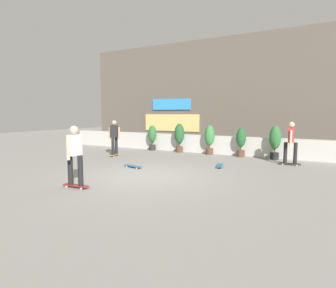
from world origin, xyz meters
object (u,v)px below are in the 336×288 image
object	(u,v)px
potted_plant_1	(179,136)
potted_plant_3	(241,141)
potted_plant_2	(210,138)
potted_plant_0	(152,136)
skater_foreground	(75,154)
skater_mid_plaza	(114,136)
skateboard_aside	(220,165)
potted_plant_4	(275,140)
skateboard_near_camera	(133,166)
skater_far_right	(291,141)

from	to	relation	value
potted_plant_1	potted_plant_3	world-z (taller)	potted_plant_1
potted_plant_2	potted_plant_0	bearing A→B (deg)	180.00
potted_plant_3	skater_foreground	world-z (taller)	skater_foreground
skater_mid_plaza	skateboard_aside	xyz separation A→B (m)	(5.29, -0.26, -0.88)
potted_plant_4	skateboard_aside	distance (m)	3.38
skateboard_aside	skateboard_near_camera	bearing A→B (deg)	-148.68
potted_plant_3	potted_plant_4	bearing A→B (deg)	-0.00
potted_plant_0	potted_plant_2	xyz separation A→B (m)	(3.32, 0.00, 0.06)
potted_plant_0	skateboard_near_camera	distance (m)	5.11
skateboard_aside	skater_far_right	bearing A→B (deg)	37.36
skater_mid_plaza	skateboard_near_camera	world-z (taller)	skater_mid_plaza
potted_plant_4	skateboard_near_camera	size ratio (longest dim) A/B	1.80
potted_plant_2	skateboard_near_camera	xyz separation A→B (m)	(-1.26, -4.62, -0.78)
potted_plant_0	potted_plant_1	xyz separation A→B (m)	(1.66, -0.00, 0.09)
skater_mid_plaza	skateboard_aside	world-z (taller)	skater_mid_plaza
potted_plant_0	potted_plant_3	bearing A→B (deg)	0.00
potted_plant_1	skater_foreground	size ratio (longest dim) A/B	0.88
potted_plant_1	potted_plant_4	size ratio (longest dim) A/B	1.01
potted_plant_3	skateboard_near_camera	bearing A→B (deg)	-121.28
potted_plant_3	skater_mid_plaza	bearing A→B (deg)	-153.40
skater_foreground	potted_plant_0	bearing A→B (deg)	107.25
potted_plant_3	skater_foreground	bearing A→B (deg)	-107.70
skater_mid_plaza	skater_far_right	xyz separation A→B (m)	(7.56, 1.47, 0.00)
potted_plant_1	skateboard_near_camera	bearing A→B (deg)	-84.98
skater_foreground	skateboard_near_camera	xyz separation A→B (m)	(-0.34, 3.11, -0.88)
potted_plant_3	skater_far_right	world-z (taller)	skater_far_right
potted_plant_3	skateboard_near_camera	world-z (taller)	potted_plant_3
skater_foreground	potted_plant_3	bearing A→B (deg)	72.30
potted_plant_4	skateboard_near_camera	bearing A→B (deg)	-132.99
potted_plant_3	skateboard_aside	distance (m)	3.00
skateboard_near_camera	potted_plant_2	bearing A→B (deg)	74.79
skater_mid_plaza	skateboard_near_camera	xyz separation A→B (m)	(2.50, -1.96, -0.88)
potted_plant_4	potted_plant_2	bearing A→B (deg)	180.00
potted_plant_1	skateboard_aside	world-z (taller)	potted_plant_1
potted_plant_3	skater_far_right	size ratio (longest dim) A/B	0.79
potted_plant_2	skater_foreground	size ratio (longest dim) A/B	0.86
potted_plant_0	skateboard_near_camera	bearing A→B (deg)	-65.95
potted_plant_4	skater_far_right	world-z (taller)	skater_far_right
potted_plant_0	skater_mid_plaza	bearing A→B (deg)	-99.41
skater_mid_plaza	skater_foreground	size ratio (longest dim) A/B	1.00
skateboard_near_camera	potted_plant_1	bearing A→B (deg)	95.02
potted_plant_0	potted_plant_3	size ratio (longest dim) A/B	1.01
skater_mid_plaza	skateboard_aside	bearing A→B (deg)	-2.83
potted_plant_2	potted_plant_4	xyz separation A→B (m)	(3.05, -0.00, 0.02)
potted_plant_3	skateboard_near_camera	xyz separation A→B (m)	(-2.81, -4.62, -0.70)
potted_plant_3	skater_foreground	size ratio (longest dim) A/B	0.79
potted_plant_0	skater_foreground	size ratio (longest dim) A/B	0.81
skater_mid_plaza	skater_foreground	world-z (taller)	same
skater_mid_plaza	skater_far_right	size ratio (longest dim) A/B	1.00
skateboard_near_camera	potted_plant_0	bearing A→B (deg)	114.05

